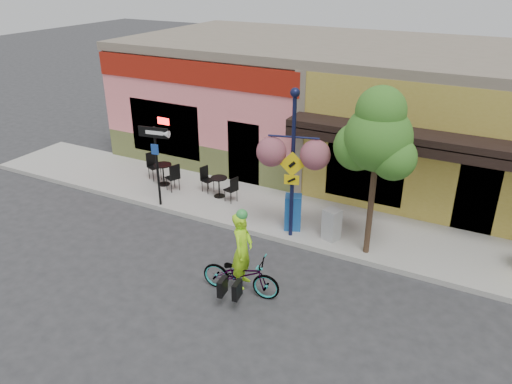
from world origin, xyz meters
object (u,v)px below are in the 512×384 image
Objects in this scene: building at (367,107)px; newspaper_box_blue at (293,212)px; one_way_sign at (157,167)px; bicycle at (241,275)px; lamp_post at (293,166)px; cyclist_rider at (242,260)px; newspaper_box_grey at (332,224)px; street_tree at (374,174)px.

newspaper_box_blue is at bearing -91.38° from building.
one_way_sign is at bearing -123.21° from building.
bicycle is 0.75× the size of one_way_sign.
cyclist_rider is at bearing -104.71° from lamp_post.
lamp_post is at bearing -7.39° from bicycle.
newspaper_box_grey is 0.20× the size of street_tree.
lamp_post is 4.06× the size of newspaper_box_blue.
street_tree is (2.25, -0.26, 1.73)m from newspaper_box_blue.
newspaper_box_blue is (-0.10, 3.20, 0.16)m from bicycle.
cyclist_rider is 3.90m from street_tree.
cyclist_rider is at bearing -40.40° from one_way_sign.
street_tree is at bearing -7.28° from one_way_sign.
lamp_post reaches higher than cyclist_rider.
one_way_sign reaches higher than newspaper_box_blue.
one_way_sign is 0.57× the size of street_tree.
building is 9.67m from bicycle.
building is 9.61m from cyclist_rider.
lamp_post reaches higher than newspaper_box_blue.
building is 6.51m from newspaper_box_blue.
cyclist_rider is 2.08× the size of newspaper_box_grey.
lamp_post is at bearing -95.60° from newspaper_box_blue.
building reaches higher than one_way_sign.
lamp_post reaches higher than one_way_sign.
lamp_post is (0.01, 2.82, 1.74)m from bicycle.
bicycle is 0.46× the size of lamp_post.
lamp_post is 0.93× the size of street_tree.
newspaper_box_blue is at bearing -163.04° from newspaper_box_grey.
street_tree reaches higher than bicycle.
newspaper_box_blue reaches higher than bicycle.
newspaper_box_grey reaches higher than bicycle.
lamp_post is at bearing -7.71° from one_way_sign.
street_tree is (2.15, 2.94, 1.89)m from bicycle.
street_tree is at bearing -43.40° from bicycle.
newspaper_box_blue is at bearing -5.42° from bicycle.
lamp_post is 1.63× the size of one_way_sign.
one_way_sign reaches higher than newspaper_box_grey.
street_tree reaches higher than one_way_sign.
cyclist_rider is (0.05, 0.00, 0.43)m from bicycle.
one_way_sign is at bearing 51.80° from bicycle.
building is at bearing -7.20° from cyclist_rider.
cyclist_rider is 1.81× the size of newspaper_box_blue.
cyclist_rider reaches higher than newspaper_box_blue.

